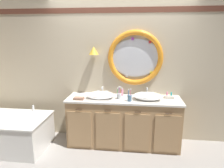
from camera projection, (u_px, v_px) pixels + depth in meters
The scene contains 13 objects.
ground_plane at pixel (116, 151), 3.43m from camera, with size 14.00×14.00×0.00m, color gray.
back_wall_assembly at pixel (121, 69), 3.68m from camera, with size 6.40×0.26×2.60m.
vanity_counter at pixel (123, 121), 3.58m from camera, with size 1.95×0.60×0.86m.
bathtub at pixel (1, 129), 3.50m from camera, with size 1.61×0.85×0.66m.
sink_basin_left at pixel (100, 95), 3.49m from camera, with size 0.47×0.47×0.10m.
sink_basin_right at pixel (148, 96), 3.39m from camera, with size 0.47×0.47×0.12m.
faucet_set_left at pixel (102, 91), 3.70m from camera, with size 0.21×0.12×0.15m.
faucet_set_right at pixel (147, 92), 3.61m from camera, with size 0.24×0.14×0.15m.
toothbrush_holder_left at pixel (119, 95), 3.45m from camera, with size 0.09×0.09×0.22m.
toothbrush_holder_right at pixel (130, 98), 3.31m from camera, with size 0.08×0.08×0.22m.
soap_dispenser at pixel (122, 92), 3.61m from camera, with size 0.06×0.07×0.15m.
folded_hand_towel at pixel (79, 98), 3.41m from camera, with size 0.18×0.11×0.04m.
toiletry_basket at pixel (169, 97), 3.47m from camera, with size 0.16×0.10×0.11m.
Camera 1 is at (0.29, -3.06, 1.90)m, focal length 32.61 mm.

